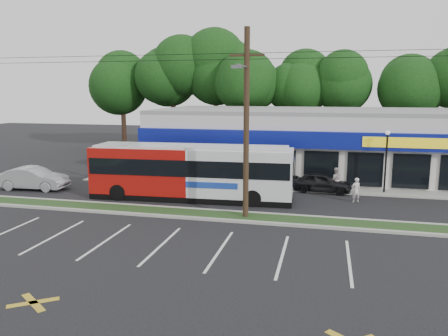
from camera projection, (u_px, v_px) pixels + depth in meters
name	position (u px, v px, depth m)	size (l,w,h in m)	color
ground	(187.00, 220.00, 23.36)	(120.00, 120.00, 0.00)	black
grass_strip	(193.00, 214.00, 24.31)	(40.00, 1.60, 0.12)	#213A17
curb_south	(188.00, 218.00, 23.49)	(40.00, 0.25, 0.14)	#9E9E93
curb_north	(197.00, 210.00, 25.12)	(40.00, 0.25, 0.14)	#9E9E93
sidewalk	(294.00, 188.00, 30.84)	(32.00, 2.20, 0.10)	#9E9E93
strip_mall	(307.00, 141.00, 36.90)	(25.00, 12.55, 5.30)	silver
utility_pole	(243.00, 118.00, 22.66)	(50.00, 2.77, 10.00)	black
lamp_post	(386.00, 154.00, 28.83)	(0.30, 0.30, 4.25)	black
tree_line	(299.00, 75.00, 45.90)	(46.76, 6.76, 11.83)	black
metrobus	(191.00, 171.00, 27.62)	(12.92, 3.35, 3.44)	#990F0B
car_dark	(322.00, 182.00, 29.65)	(1.61, 4.00, 1.36)	black
car_silver	(33.00, 178.00, 30.45)	(1.67, 4.78, 1.58)	#999AA0
pedestrian_a	(356.00, 190.00, 26.93)	(0.56, 0.37, 1.55)	silver
pedestrian_b	(335.00, 180.00, 29.59)	(0.83, 0.65, 1.70)	#BBACA9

